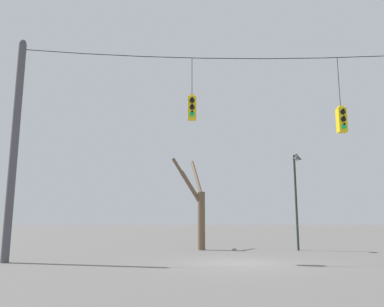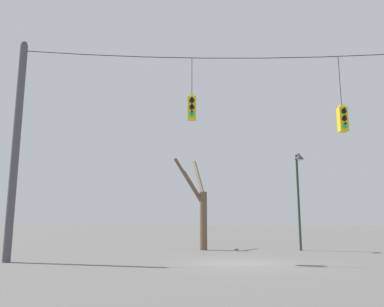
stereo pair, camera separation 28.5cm
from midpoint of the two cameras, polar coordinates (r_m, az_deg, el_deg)
The scene contains 7 objects.
ground_plane at distance 14.60m, azimuth 6.61°, elevation -16.29°, with size 200.00×200.00×0.00m, color #565451.
utility_pole_left at distance 16.54m, azimuth -25.90°, elevation 1.07°, with size 0.30×0.30×9.04m.
span_wire at distance 16.32m, azimuth 5.84°, elevation 14.56°, with size 17.66×0.03×0.36m.
traffic_light_near_right_pole at distance 15.39m, azimuth -0.53°, elevation 6.98°, with size 0.34×0.46×2.68m.
traffic_light_over_intersection at distance 16.50m, azimuth 21.38°, elevation 4.83°, with size 0.34×0.46×3.24m.
street_lamp at distance 20.85m, azimuth 15.26°, elevation -3.72°, with size 0.48×0.83×5.11m.
bare_tree at distance 20.80m, azimuth 0.40°, elevation -7.83°, with size 1.85×2.05×5.10m.
Camera 1 is at (-2.03, -14.38, 1.61)m, focal length 35.00 mm.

